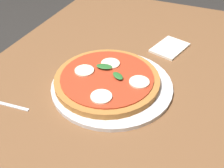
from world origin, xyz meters
TOP-DOWN VIEW (x-y plane):
  - dining_table at (0.00, 0.00)m, footprint 1.29×0.80m
  - serving_tray at (0.03, 0.02)m, footprint 0.34×0.34m
  - pizza at (0.03, 0.00)m, footprint 0.30×0.30m
  - napkin at (-0.24, 0.12)m, footprint 0.15×0.12m

SIDE VIEW (x-z plane):
  - dining_table at x=0.00m, z-range 0.26..1.01m
  - napkin at x=-0.24m, z-range 0.75..0.76m
  - serving_tray at x=0.03m, z-range 0.75..0.76m
  - pizza at x=0.03m, z-range 0.76..0.79m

